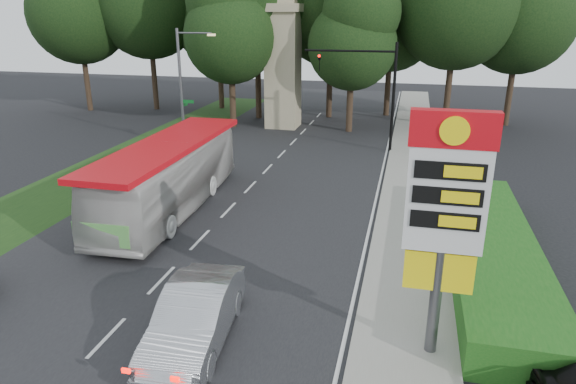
% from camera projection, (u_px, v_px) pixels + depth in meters
% --- Properties ---
extents(ground, '(120.00, 120.00, 0.00)m').
position_uv_depth(ground, '(97.00, 349.00, 14.58)').
color(ground, black).
rests_on(ground, ground).
extents(road_surface, '(14.00, 80.00, 0.02)m').
position_uv_depth(road_surface, '(235.00, 203.00, 25.58)').
color(road_surface, black).
rests_on(road_surface, ground).
extents(sidewalk_right, '(3.00, 80.00, 0.12)m').
position_uv_depth(sidewalk_right, '(410.00, 217.00, 23.69)').
color(sidewalk_right, gray).
rests_on(sidewalk_right, ground).
extents(grass_verge_left, '(5.00, 50.00, 0.02)m').
position_uv_depth(grass_verge_left, '(126.00, 159.00, 33.17)').
color(grass_verge_left, '#193814').
rests_on(grass_verge_left, ground).
extents(hedge, '(3.00, 14.00, 1.20)m').
position_uv_depth(hedge, '(491.00, 250.00, 19.19)').
color(hedge, '#185316').
rests_on(hedge, ground).
extents(gas_station_pylon, '(2.10, 0.45, 6.85)m').
position_uv_depth(gas_station_pylon, '(446.00, 205.00, 12.90)').
color(gas_station_pylon, '#59595E').
rests_on(gas_station_pylon, ground).
extents(traffic_signal_mast, '(6.10, 0.35, 7.20)m').
position_uv_depth(traffic_signal_mast, '(374.00, 82.00, 33.78)').
color(traffic_signal_mast, black).
rests_on(traffic_signal_mast, ground).
extents(streetlight_signs, '(2.75, 0.98, 8.00)m').
position_uv_depth(streetlight_signs, '(184.00, 83.00, 34.81)').
color(streetlight_signs, '#59595E').
rests_on(streetlight_signs, ground).
extents(monument, '(3.00, 3.00, 10.05)m').
position_uv_depth(monument, '(283.00, 64.00, 40.82)').
color(monument, tan).
rests_on(monument, ground).
extents(tree_west_near, '(8.40, 8.40, 16.50)m').
position_uv_depth(tree_west_near, '(217.00, 0.00, 47.36)').
color(tree_west_near, '#2D2116').
rests_on(tree_west_near, ground).
extents(tree_east_near, '(8.12, 8.12, 15.95)m').
position_uv_depth(tree_east_near, '(393.00, 3.00, 43.96)').
color(tree_east_near, '#2D2116').
rests_on(tree_east_near, ground).
extents(tree_monument_left, '(7.28, 7.28, 14.30)m').
position_uv_depth(tree_monument_left, '(230.00, 16.00, 39.59)').
color(tree_monument_left, '#2D2116').
rests_on(tree_monument_left, ground).
extents(tree_monument_right, '(6.72, 6.72, 13.20)m').
position_uv_depth(tree_monument_right, '(353.00, 26.00, 38.19)').
color(tree_monument_right, '#2D2116').
rests_on(tree_monument_right, ground).
extents(transit_bus, '(3.31, 11.97, 3.30)m').
position_uv_depth(transit_bus, '(169.00, 177.00, 24.27)').
color(transit_bus, beige).
rests_on(transit_bus, ground).
extents(sedan_silver, '(2.32, 5.35, 1.71)m').
position_uv_depth(sedan_silver, '(195.00, 317.00, 14.57)').
color(sedan_silver, '#ABADB3').
rests_on(sedan_silver, ground).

